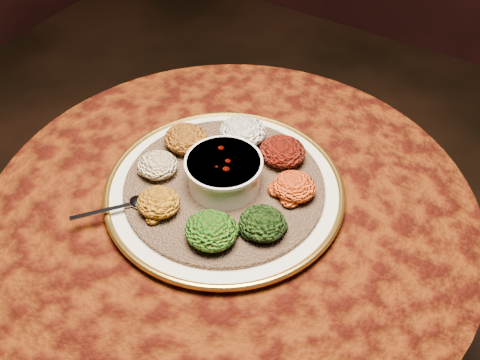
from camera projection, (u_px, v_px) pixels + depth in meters
The scene contains 13 objects.
table at pixel (232, 258), 1.17m from camera, with size 0.96×0.96×0.73m.
platter at pixel (224, 190), 1.05m from camera, with size 0.47×0.47×0.02m.
injera at pixel (224, 186), 1.04m from camera, with size 0.39×0.39×0.01m, color brown.
stew_bowl at pixel (224, 171), 1.01m from camera, with size 0.15×0.15×0.06m.
spoon at pixel (134, 203), 0.99m from camera, with size 0.11×0.12×0.01m.
portion_ayib at pixel (243, 131), 1.11m from camera, with size 0.10×0.09×0.05m, color white.
portion_kitfo at pixel (283, 151), 1.07m from camera, with size 0.09×0.09×0.04m, color black.
portion_tikil at pixel (294, 186), 1.00m from camera, with size 0.08×0.08×0.04m, color #C08B10.
portion_gomen at pixel (263, 223), 0.94m from camera, with size 0.09×0.08×0.04m, color black.
portion_mixveg at pixel (211, 230), 0.92m from camera, with size 0.09×0.09×0.05m, color #973409.
portion_kik at pixel (159, 202), 0.98m from camera, with size 0.08×0.08×0.04m, color #BA6610.
portion_timatim at pixel (158, 165), 1.04m from camera, with size 0.08×0.08×0.04m, color maroon.
portion_shiro at pixel (186, 139), 1.09m from camera, with size 0.09×0.09×0.04m, color brown.
Camera 1 is at (0.39, -0.58, 1.50)m, focal length 40.00 mm.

